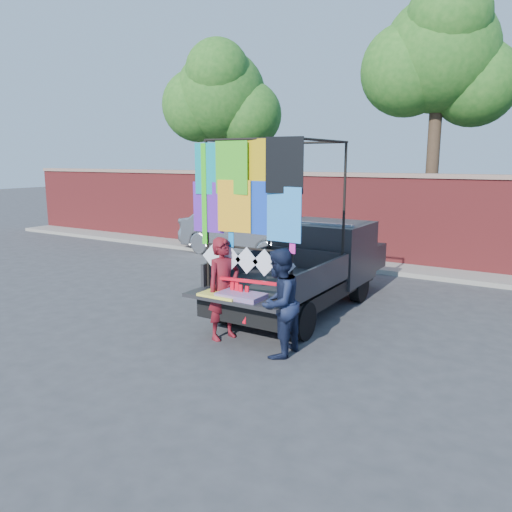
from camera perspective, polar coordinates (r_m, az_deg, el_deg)
The scene contains 10 objects.
ground at distance 8.75m, azimuth -0.44°, elevation -8.96°, with size 90.00×90.00×0.00m, color #38383A.
brick_wall at distance 14.72m, azimuth 14.30°, elevation 4.18°, with size 30.00×0.45×2.61m.
curb at distance 14.26m, azimuth 13.21°, elevation -1.14°, with size 30.00×1.20×0.12m, color gray.
tree_left at distance 18.70m, azimuth -4.14°, elevation 17.50°, with size 4.20×3.30×7.05m.
tree_mid at distance 15.68m, azimuth 20.23°, elevation 20.31°, with size 4.20×3.30×7.73m.
pickup_truck at distance 10.46m, azimuth 6.71°, elevation -0.93°, with size 2.10×5.27×3.31m.
sedan at distance 15.61m, azimuth -1.00°, elevation 2.80°, with size 1.61×4.62×1.52m, color #B1B4B8.
woman at distance 8.35m, azimuth -3.71°, elevation -3.75°, with size 0.63×0.41×1.73m, color maroon.
man at distance 7.61m, azimuth 2.60°, elevation -5.39°, with size 0.82×0.64×1.68m, color #161E38.
streamer_bundle at distance 8.01m, azimuth -1.46°, elevation -4.29°, with size 1.06×0.19×0.72m.
Camera 1 is at (4.39, -6.95, 2.98)m, focal length 35.00 mm.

